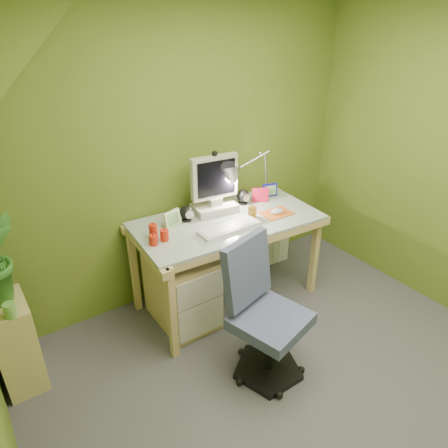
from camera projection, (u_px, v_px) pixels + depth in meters
floor at (313, 404)px, 2.60m from camera, size 3.20×3.20×0.01m
wall_back at (181, 155)px, 3.21m from camera, size 3.20×0.01×2.40m
slope_ceiling at (138, 144)px, 1.23m from camera, size 1.10×3.20×1.10m
desk at (227, 261)px, 3.36m from camera, size 1.48×0.81×0.77m
monitor at (214, 183)px, 3.20m from camera, size 0.37×0.24×0.48m
speaker_left at (186, 213)px, 3.13m from camera, size 0.11×0.11×0.12m
speaker_right at (243, 197)px, 3.40m from camera, size 0.11×0.11×0.13m
keyboard at (229, 228)px, 3.03m from camera, size 0.48×0.15×0.02m
mousepad at (277, 213)px, 3.26m from camera, size 0.24×0.18×0.01m
mouse at (277, 211)px, 3.26m from camera, size 0.13×0.09×0.04m
amber_tumbler at (252, 212)px, 3.19m from camera, size 0.07×0.07×0.09m
candle_cluster at (156, 234)px, 2.86m from camera, size 0.18×0.16×0.11m
photo_frame_red at (260, 195)px, 3.45m from camera, size 0.13×0.08×0.12m
photo_frame_blue at (270, 190)px, 3.55m from camera, size 0.13×0.05×0.11m
photo_frame_green at (172, 219)px, 3.05m from camera, size 0.14×0.06×0.12m
desk_lamp at (260, 164)px, 3.39m from camera, size 0.59×0.29×0.62m
side_ledge at (16, 343)px, 2.62m from camera, size 0.24×0.36×0.63m
green_cup at (10, 310)px, 2.35m from camera, size 0.09×0.09×0.09m
task_chair at (271, 320)px, 2.62m from camera, size 0.61×0.61×0.90m
radiator at (266, 242)px, 3.97m from camera, size 0.44×0.20×0.43m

